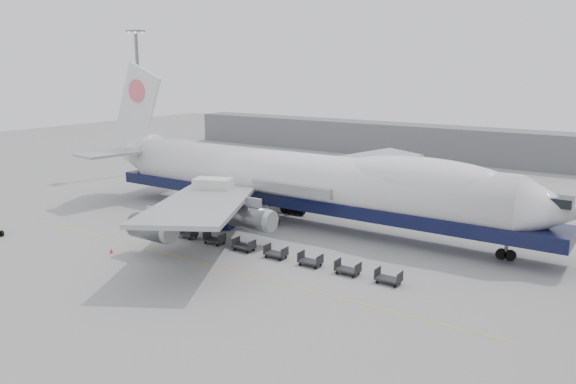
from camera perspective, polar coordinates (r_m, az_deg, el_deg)
The scene contains 14 objects.
ground at distance 61.57m, azimuth -4.94°, elevation -5.62°, with size 260.00×260.00×0.00m, color gray.
apron_line at distance 57.29m, azimuth -8.73°, elevation -7.13°, with size 60.00×0.15×0.01m, color gold.
hangar at distance 125.51m, azimuth 11.82°, elevation 5.17°, with size 110.00×8.00×7.00m, color slate.
floodlight_mast at distance 105.20m, azimuth -14.88°, elevation 9.51°, with size 2.40×2.40×25.43m.
airliner at distance 69.21m, azimuth 1.64°, elevation 1.29°, with size 67.00×55.30×19.98m.
catering_truck at distance 68.68m, azimuth -7.55°, elevation -0.77°, with size 5.36×4.46×6.07m.
traffic_cone at distance 62.34m, azimuth -17.54°, elevation -5.69°, with size 0.37×0.37×0.55m.
dolly_0 at distance 65.53m, azimuth -10.21°, elevation -4.16°, with size 2.30×1.35×1.30m.
dolly_1 at distance 62.80m, azimuth -7.47°, elevation -4.80°, with size 2.30×1.35×1.30m.
dolly_2 at distance 60.24m, azimuth -4.49°, elevation -5.49°, with size 2.30×1.35×1.30m.
dolly_3 at distance 57.87m, azimuth -1.24°, elevation -6.23°, with size 2.30×1.35×1.30m.
dolly_4 at distance 55.70m, azimuth 2.28°, elevation -7.00°, with size 2.30×1.35×1.30m.
dolly_5 at distance 53.77m, azimuth 6.08°, elevation -7.80°, with size 2.30×1.35×1.30m.
dolly_6 at distance 52.10m, azimuth 10.17°, elevation -8.61°, with size 2.30×1.35×1.30m.
Camera 1 is at (36.97, -45.32, 19.24)m, focal length 35.00 mm.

